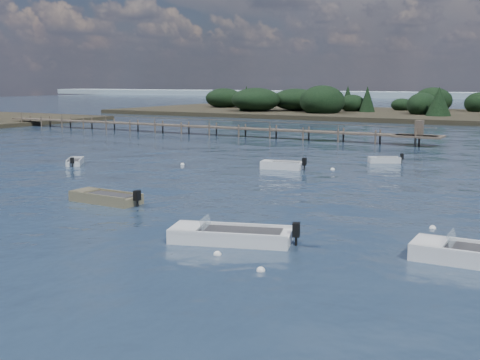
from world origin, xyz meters
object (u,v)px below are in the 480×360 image
Objects in this scene: dinghy_mid_white_a at (230,238)px; tender_far_white at (282,167)px; dinghy_mid_grey at (106,200)px; tender_far_grey at (75,163)px; jetty at (213,127)px; tender_far_grey_b at (384,161)px.

dinghy_mid_white_a is 21.78m from tender_far_white.
tender_far_grey is at bearing 140.63° from dinghy_mid_grey.
dinghy_mid_grey is (-10.40, 3.74, -0.01)m from dinghy_mid_white_a.
tender_far_white is (-7.48, 20.46, 0.01)m from dinghy_mid_white_a.
jetty is (-17.69, 39.24, 0.83)m from dinghy_mid_grey.
tender_far_grey_b is 0.61× the size of dinghy_mid_grey.
dinghy_mid_grey reaches higher than tender_far_grey_b.
dinghy_mid_white_a is 1.21× the size of dinghy_mid_grey.
tender_far_white is at bearing -128.28° from tender_far_grey_b.
tender_far_grey is 25.65m from tender_far_grey_b.
dinghy_mid_white_a is 11.05m from dinghy_mid_grey.
tender_far_grey is 1.01× the size of tender_far_grey_b.
jetty is (-28.10, 42.98, 0.82)m from dinghy_mid_white_a.
dinghy_mid_white_a is at bearing -69.91° from tender_far_white.
tender_far_grey_b is at bearing 69.96° from dinghy_mid_grey.
tender_far_white is at bearing 80.09° from dinghy_mid_grey.
dinghy_mid_grey is (-8.83, -24.20, 0.02)m from tender_far_grey_b.
tender_far_grey is at bearing -80.56° from jetty.
dinghy_mid_white_a is at bearing -19.78° from dinghy_mid_grey.
dinghy_mid_white_a is 51.36m from jetty.
tender_far_grey_b is at bearing -29.56° from jetty.
tender_far_white is (2.92, 16.72, 0.01)m from dinghy_mid_grey.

